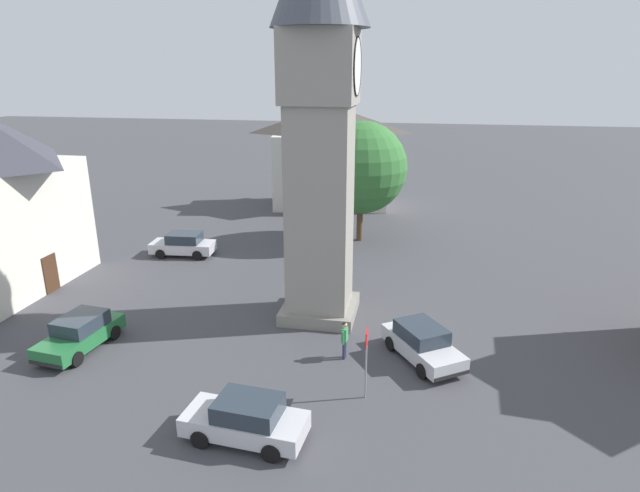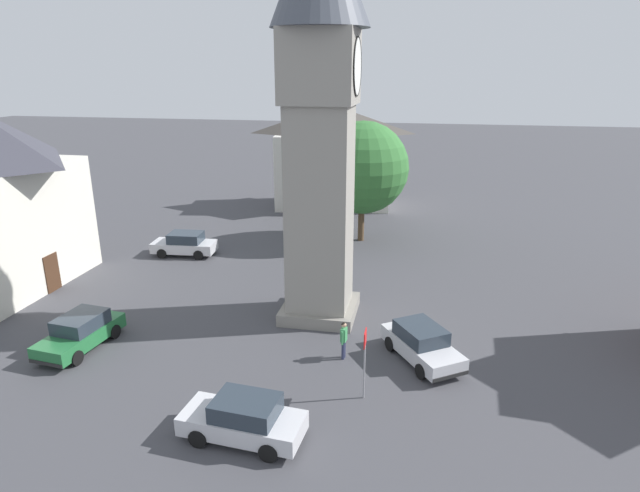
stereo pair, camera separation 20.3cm
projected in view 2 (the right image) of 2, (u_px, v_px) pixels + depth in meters
name	position (u px, v px, depth m)	size (l,w,h in m)	color
ground_plane	(320.00, 314.00, 27.11)	(200.00, 200.00, 0.00)	#424247
clock_tower	(320.00, 86.00, 23.63)	(4.34, 4.34, 18.99)	gray
car_blue_kerb	(80.00, 332.00, 23.65)	(4.29, 2.16, 1.53)	#236B38
car_silver_kerb	(243.00, 419.00, 17.81)	(2.09, 4.26, 1.53)	silver
car_red_corner	(422.00, 344.00, 22.67)	(4.37, 3.70, 1.53)	silver
car_white_side	(185.00, 244.00, 35.46)	(2.05, 4.24, 1.53)	silver
pedestrian	(344.00, 337.00, 22.70)	(0.56, 0.26, 1.69)	#2D3351
tree	(362.00, 168.00, 37.08)	(6.37, 6.37, 8.45)	brown
building_shop_left	(332.00, 156.00, 47.10)	(7.06, 10.90, 8.80)	beige
road_sign	(365.00, 353.00, 19.66)	(0.60, 0.07, 2.80)	gray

